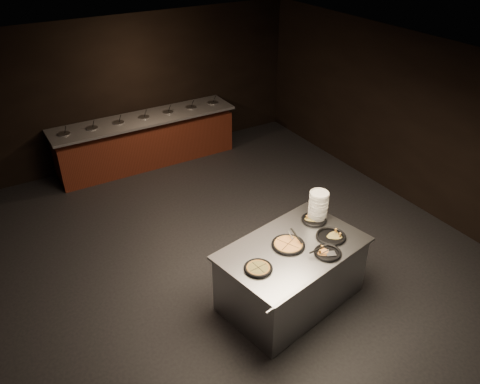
{
  "coord_description": "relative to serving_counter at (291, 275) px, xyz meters",
  "views": [
    {
      "loc": [
        -2.82,
        -4.86,
        4.6
      ],
      "look_at": [
        0.27,
        0.3,
        0.91
      ],
      "focal_mm": 35.0,
      "sensor_mm": 36.0,
      "label": 1
    }
  ],
  "objects": [
    {
      "name": "pan_veggie_slices",
      "position": [
        0.54,
        -0.09,
        0.49
      ],
      "size": [
        0.39,
        0.39,
        0.04
      ],
      "rotation": [
        0.0,
        0.0,
        -0.6
      ],
      "color": "black",
      "rests_on": "serving_counter"
    },
    {
      "name": "plate_stack",
      "position": [
        0.68,
        0.37,
        0.67
      ],
      "size": [
        0.26,
        0.26,
        0.4
      ],
      "primitive_type": "cylinder",
      "color": "silver",
      "rests_on": "serving_counter"
    },
    {
      "name": "salad_bar",
      "position": [
        -0.17,
        4.74,
        0.01
      ],
      "size": [
        3.7,
        0.83,
        1.18
      ],
      "color": "#5F2316",
      "rests_on": "ground"
    },
    {
      "name": "pan_cheese_slices_a",
      "position": [
        0.59,
        0.33,
        0.49
      ],
      "size": [
        0.35,
        0.35,
        0.04
      ],
      "rotation": [
        0.0,
        0.0,
        0.6
      ],
      "color": "black",
      "rests_on": "serving_counter"
    },
    {
      "name": "pan_veggie_whole",
      "position": [
        -0.62,
        -0.13,
        0.49
      ],
      "size": [
        0.35,
        0.35,
        0.04
      ],
      "rotation": [
        0.0,
        0.0,
        0.09
      ],
      "color": "black",
      "rests_on": "serving_counter"
    },
    {
      "name": "serving_counter",
      "position": [
        0.0,
        0.0,
        0.0
      ],
      "size": [
        2.06,
        1.54,
        0.9
      ],
      "rotation": [
        0.0,
        0.0,
        0.19
      ],
      "color": "#A9ACB0",
      "rests_on": "ground"
    },
    {
      "name": "server_left",
      "position": [
        0.08,
        0.11,
        0.55
      ],
      "size": [
        0.12,
        0.35,
        0.17
      ],
      "rotation": [
        0.0,
        0.0,
        1.76
      ],
      "color": "#A9ACB0",
      "rests_on": "serving_counter"
    },
    {
      "name": "server_right",
      "position": [
        0.19,
        -0.31,
        0.55
      ],
      "size": [
        0.33,
        0.19,
        0.17
      ],
      "rotation": [
        0.0,
        0.0,
        -0.4
      ],
      "color": "#A9ACB0",
      "rests_on": "serving_counter"
    },
    {
      "name": "pan_cheese_slices_b",
      "position": [
        0.29,
        -0.33,
        0.49
      ],
      "size": [
        0.35,
        0.35,
        0.04
      ],
      "rotation": [
        0.0,
        0.0,
        1.79
      ],
      "color": "black",
      "rests_on": "serving_counter"
    },
    {
      "name": "room",
      "position": [
        -0.17,
        1.18,
        1.02
      ],
      "size": [
        7.02,
        8.02,
        2.92
      ],
      "color": "black",
      "rests_on": "ground"
    },
    {
      "name": "pan_cheese_whole",
      "position": [
        -0.04,
        0.06,
        0.49
      ],
      "size": [
        0.43,
        0.43,
        0.04
      ],
      "rotation": [
        0.0,
        0.0,
        0.42
      ],
      "color": "black",
      "rests_on": "serving_counter"
    }
  ]
}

